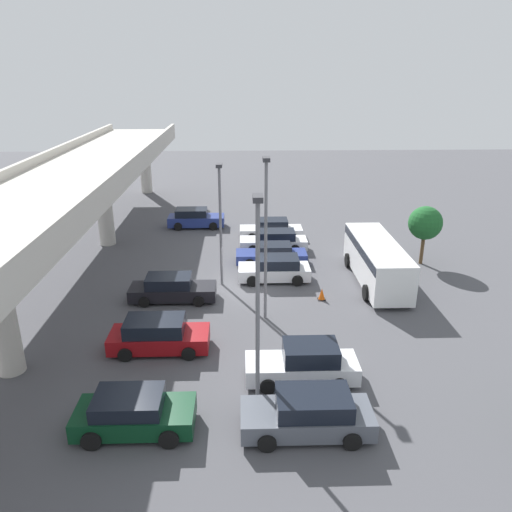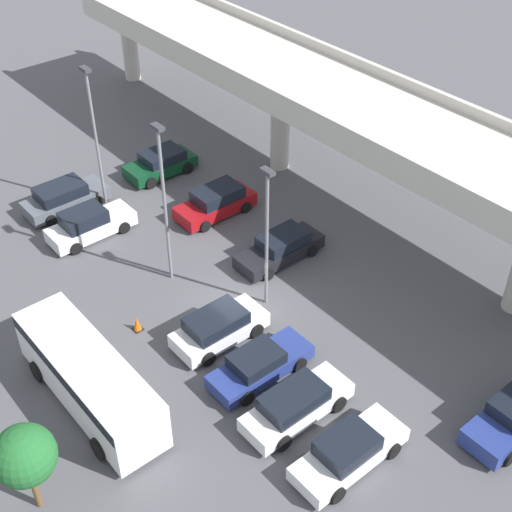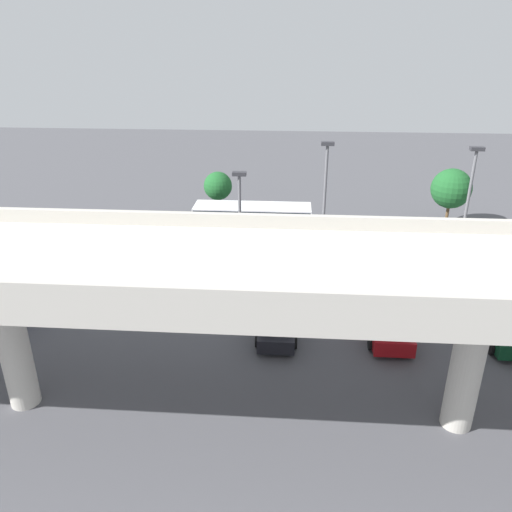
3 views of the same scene
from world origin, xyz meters
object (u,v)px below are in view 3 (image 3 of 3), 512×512
(parked_car_6, at_px, (150,261))
(tree_front_centre, at_px, (218,186))
(parked_car_1, at_px, (414,267))
(parked_car_3, at_px, (277,319))
(parked_car_0, at_px, (504,326))
(lamp_post_by_overpass, at_px, (466,213))
(parked_car_5, at_px, (191,265))
(lamp_post_mid_lot, at_px, (240,229))
(parked_car_7, at_px, (105,260))
(shuttle_bus, at_px, (252,219))
(lamp_post_near_aisle, at_px, (324,206))
(tree_front_left, at_px, (451,189))
(parked_car_9, at_px, (469,270))
(parked_car_8, at_px, (6,306))
(parked_car_2, at_px, (387,321))
(parked_car_4, at_px, (237,265))
(traffic_cone, at_px, (285,257))

(parked_car_6, bearing_deg, tree_front_centre, 163.34)
(parked_car_1, relative_size, parked_car_3, 0.97)
(parked_car_0, xyz_separation_m, lamp_post_by_overpass, (1.15, -4.57, 4.23))
(parked_car_5, bearing_deg, lamp_post_by_overpass, 84.41)
(parked_car_3, relative_size, lamp_post_mid_lot, 0.66)
(parked_car_3, xyz_separation_m, parked_car_7, (11.18, -6.39, -0.01))
(parked_car_5, height_order, shuttle_bus, shuttle_bus)
(lamp_post_near_aisle, height_order, tree_front_left, lamp_post_near_aisle)
(parked_car_5, xyz_separation_m, lamp_post_by_overpass, (-15.51, 1.52, 4.31))
(parked_car_9, bearing_deg, parked_car_8, -76.27)
(parked_car_8, height_order, tree_front_centre, tree_front_centre)
(parked_car_6, distance_m, lamp_post_mid_lot, 8.01)
(lamp_post_by_overpass, bearing_deg, shuttle_bus, -32.55)
(parked_car_1, distance_m, parked_car_9, 3.25)
(parked_car_8, height_order, lamp_post_mid_lot, lamp_post_mid_lot)
(parked_car_2, distance_m, tree_front_centre, 19.58)
(shuttle_bus, distance_m, tree_front_centre, 5.15)
(parked_car_0, height_order, parked_car_4, parked_car_4)
(parked_car_9, bearing_deg, parked_car_5, -89.02)
(tree_front_left, bearing_deg, parked_car_8, 30.96)
(lamp_post_by_overpass, distance_m, tree_front_centre, 19.31)
(parked_car_9, relative_size, shuttle_bus, 0.57)
(parked_car_0, bearing_deg, tree_front_centre, 45.16)
(traffic_cone, bearing_deg, parked_car_3, 88.45)
(tree_front_left, bearing_deg, parked_car_6, 25.25)
(parked_car_6, bearing_deg, parked_car_4, 86.80)
(parked_car_2, relative_size, parked_car_6, 0.95)
(parked_car_1, bearing_deg, lamp_post_by_overpass, 41.56)
(tree_front_left, height_order, traffic_cone, tree_front_left)
(parked_car_1, relative_size, shuttle_bus, 0.57)
(parked_car_4, bearing_deg, parked_car_0, 66.18)
(traffic_cone, bearing_deg, lamp_post_near_aisle, 122.46)
(traffic_cone, bearing_deg, parked_car_9, 168.70)
(parked_car_2, bearing_deg, parked_car_0, -90.43)
(parked_car_2, xyz_separation_m, lamp_post_near_aisle, (3.08, -5.19, 4.21))
(parked_car_1, bearing_deg, parked_car_8, -73.83)
(parked_car_9, height_order, tree_front_left, tree_front_left)
(parked_car_3, xyz_separation_m, parked_car_6, (8.24, -6.41, 0.03))
(lamp_post_mid_lot, bearing_deg, parked_car_5, -43.83)
(parked_car_2, xyz_separation_m, parked_car_3, (5.46, 0.05, -0.07))
(parked_car_5, xyz_separation_m, parked_car_8, (8.64, 5.96, 0.10))
(parked_car_6, distance_m, shuttle_bus, 8.49)
(parked_car_8, bearing_deg, shuttle_bus, -44.46)
(parked_car_8, xyz_separation_m, traffic_cone, (-14.45, -8.48, -0.43))
(parked_car_0, bearing_deg, parked_car_3, 90.06)
(parked_car_7, distance_m, tree_front_left, 25.99)
(shuttle_bus, relative_size, lamp_post_near_aisle, 0.98)
(parked_car_2, xyz_separation_m, tree_front_centre, (10.74, -16.23, 2.10))
(parked_car_0, distance_m, parked_car_5, 17.74)
(parked_car_2, height_order, parked_car_9, parked_car_2)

